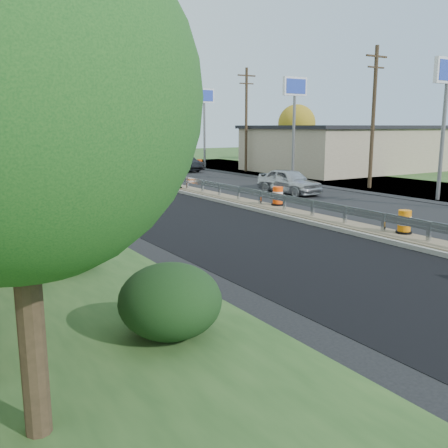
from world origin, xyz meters
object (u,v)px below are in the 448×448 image
barrel_median_near (404,222)px  car_dark_mid (184,163)px  barrel_median_far (177,181)px  car_dark_far (139,161)px  barrel_median_mid (278,196)px  barrel_shoulder_far (200,164)px  car_silver (289,181)px

barrel_median_near → car_dark_mid: (6.46, 30.25, 0.11)m
barrel_median_far → car_dark_far: 18.14m
barrel_median_mid → barrel_median_far: barrel_median_mid is taller
barrel_median_mid → barrel_shoulder_far: barrel_median_mid is taller
barrel_median_mid → barrel_median_far: (-1.10, 9.15, -0.02)m
barrel_median_mid → barrel_median_far: bearing=96.9°
barrel_median_near → barrel_shoulder_far: barrel_median_near is taller
barrel_shoulder_far → barrel_median_far: bearing=-124.2°
barrel_median_near → car_silver: bearing=69.7°
barrel_median_mid → car_dark_far: bearing=82.4°
barrel_median_far → car_dark_far: size_ratio=0.17×
car_dark_mid → car_dark_far: 5.11m
barrel_median_near → car_dark_mid: car_dark_mid is taller
car_dark_mid → car_dark_far: bearing=117.1°
car_silver → car_dark_far: bearing=89.1°
barrel_shoulder_far → car_silver: car_silver is taller
barrel_median_mid → car_dark_far: 26.91m
car_silver → barrel_median_far: bearing=136.5°
barrel_median_far → barrel_median_near: bearing=-86.9°
car_dark_mid → barrel_median_mid: bearing=-110.7°
barrel_median_near → barrel_shoulder_far: (8.83, 31.42, -0.18)m
barrel_median_near → barrel_median_far: bearing=93.1°
car_dark_far → barrel_median_mid: bearing=78.3°
car_dark_mid → barrel_median_near: bearing=-107.1°
barrel_median_near → car_dark_far: 34.77m
barrel_median_far → barrel_shoulder_far: size_ratio=0.94×
barrel_median_mid → barrel_shoulder_far: 25.06m
barrel_median_far → car_dark_mid: bearing=60.8°
barrel_median_mid → barrel_median_far: size_ratio=1.04×
barrel_median_near → car_dark_mid: size_ratio=0.19×
barrel_median_near → car_dark_mid: 30.93m
barrel_median_mid → car_silver: size_ratio=0.20×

